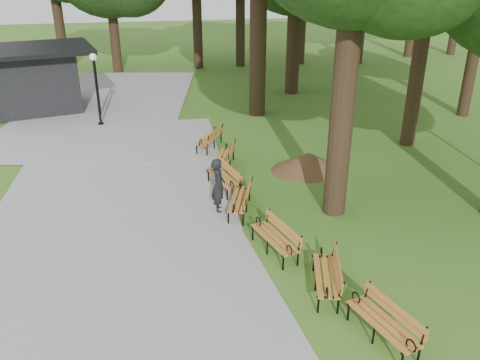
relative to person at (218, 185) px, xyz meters
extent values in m
plane|color=#35651C|center=(0.65, -1.39, -0.88)|extent=(100.00, 100.00, 0.00)
cube|color=gray|center=(-3.35, 1.61, -0.85)|extent=(12.00, 38.00, 0.06)
imported|color=black|center=(0.00, 0.00, 0.00)|extent=(0.45, 0.66, 1.76)
cylinder|color=black|center=(-4.22, 9.51, 0.65)|extent=(0.10, 0.10, 3.07)
sphere|color=white|center=(-4.22, 9.51, 2.29)|extent=(0.32, 0.32, 0.32)
cone|color=#47301C|center=(3.72, 2.59, -0.53)|extent=(2.31, 2.31, 0.69)
cylinder|color=black|center=(3.53, -0.70, 3.13)|extent=(0.70, 0.70, 8.02)
cylinder|color=black|center=(8.72, 4.54, 2.89)|extent=(0.60, 0.60, 7.55)
cylinder|color=black|center=(3.36, 9.88, 3.48)|extent=(0.80, 0.80, 8.73)
cylinder|color=black|center=(6.22, 13.65, 2.72)|extent=(0.76, 0.76, 7.20)
cylinder|color=black|center=(13.42, 7.86, 2.30)|extent=(0.56, 0.56, 6.37)
camera|label=1|loc=(-1.88, -13.80, 6.52)|focal=37.46mm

